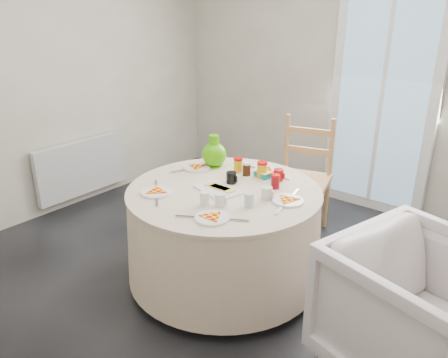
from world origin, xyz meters
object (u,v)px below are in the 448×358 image
Objects in this scene: armchair at (420,315)px; green_pitcher at (214,149)px; table at (224,234)px; radiator at (82,167)px; wooden_chair at (301,183)px.

armchair is 1.83m from green_pitcher.
armchair is at bearing -2.24° from table.
green_pitcher is at bearing 5.17° from radiator.
wooden_chair reaches higher than armchair.
wooden_chair is at bearing 67.06° from armchair.
wooden_chair is at bearing 70.23° from green_pitcher.
armchair is 3.49× the size of green_pitcher.
radiator is 1.16× the size of armchair.
table is 1.60× the size of armchair.
wooden_chair is at bearing 86.60° from table.
wooden_chair is 1.68m from armchair.
radiator is 2.21m from wooden_chair.
wooden_chair is (0.06, 0.99, 0.09)m from table.
green_pitcher is at bearing 93.61° from armchair.
green_pitcher is (-0.41, -0.68, 0.40)m from wooden_chair.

